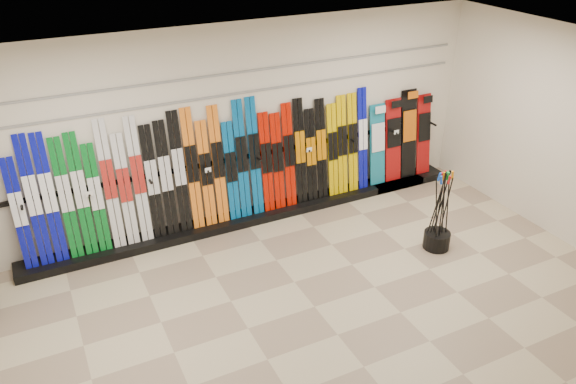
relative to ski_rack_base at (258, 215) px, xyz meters
name	(u,v)px	position (x,y,z in m)	size (l,w,h in m)	color
floor	(315,307)	(-0.22, -2.28, -0.06)	(8.00, 8.00, 0.00)	gray
back_wall	(235,126)	(-0.22, 0.22, 1.44)	(8.00, 8.00, 0.00)	beige
right_wall	(570,139)	(3.78, -2.28, 1.44)	(5.00, 5.00, 0.00)	beige
ceiling	(321,67)	(-0.22, -2.28, 2.94)	(8.00, 8.00, 0.00)	silver
ski_rack_base	(258,215)	(0.00, 0.00, 0.00)	(8.00, 0.40, 0.12)	black
skis	(210,170)	(-0.70, 0.07, 0.89)	(5.37, 0.28, 1.82)	#0A0EA1
snowboards	(401,138)	(2.71, 0.07, 0.77)	(1.24, 0.24, 1.52)	#14728C
pole_bin	(437,240)	(1.98, -1.89, 0.07)	(0.38, 0.38, 0.25)	black
ski_poles	(440,211)	(1.96, -1.89, 0.55)	(0.33, 0.27, 1.18)	black
slatwall_rail_0	(234,94)	(-0.22, 0.20, 1.94)	(7.60, 0.02, 0.03)	gray
slatwall_rail_1	(233,73)	(-0.22, 0.20, 2.24)	(7.60, 0.02, 0.03)	gray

